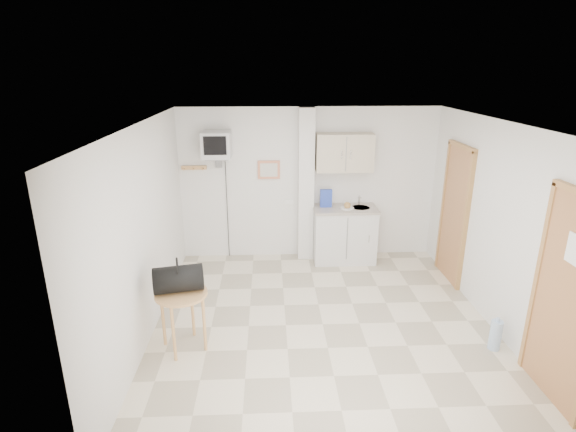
{
  "coord_description": "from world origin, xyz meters",
  "views": [
    {
      "loc": [
        -0.66,
        -4.91,
        3.09
      ],
      "look_at": [
        -0.41,
        0.6,
        1.25
      ],
      "focal_mm": 28.0,
      "sensor_mm": 36.0,
      "label": 1
    }
  ],
  "objects_px": {
    "duffel_bag": "(178,279)",
    "round_table": "(182,301)",
    "crt_television": "(217,146)",
    "water_bottle": "(495,335)"
  },
  "relations": [
    {
      "from": "duffel_bag",
      "to": "crt_television",
      "type": "bearing_deg",
      "value": 72.43
    },
    {
      "from": "round_table",
      "to": "duffel_bag",
      "type": "height_order",
      "value": "duffel_bag"
    },
    {
      "from": "duffel_bag",
      "to": "round_table",
      "type": "bearing_deg",
      "value": -69.08
    },
    {
      "from": "round_table",
      "to": "water_bottle",
      "type": "distance_m",
      "value": 3.59
    },
    {
      "from": "crt_television",
      "to": "duffel_bag",
      "type": "height_order",
      "value": "crt_television"
    },
    {
      "from": "crt_television",
      "to": "round_table",
      "type": "relative_size",
      "value": 3.05
    },
    {
      "from": "crt_television",
      "to": "water_bottle",
      "type": "distance_m",
      "value": 4.61
    },
    {
      "from": "crt_television",
      "to": "round_table",
      "type": "height_order",
      "value": "crt_television"
    },
    {
      "from": "crt_television",
      "to": "water_bottle",
      "type": "bearing_deg",
      "value": -37.98
    },
    {
      "from": "duffel_bag",
      "to": "water_bottle",
      "type": "bearing_deg",
      "value": -15.87
    }
  ]
}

